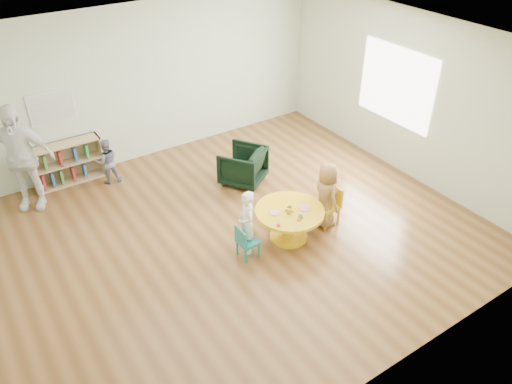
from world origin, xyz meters
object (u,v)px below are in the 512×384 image
Objects in this scene: kid_chair_left at (246,241)px; child_left at (247,223)px; adult_caretaker at (20,158)px; child_right at (326,195)px; kid_chair_right at (329,204)px; armchair at (243,166)px; activity_table at (289,219)px; toddler at (107,161)px; bookshelf at (66,163)px.

child_left is (0.09, 0.11, 0.22)m from kid_chair_left.
child_left is at bearing -23.92° from adult_caretaker.
child_right is at bearing 89.34° from kid_chair_left.
child_right is (-0.09, 0.00, 0.19)m from kid_chair_right.
child_left is at bearing 83.72° from kid_chair_right.
armchair is at bearing 13.80° from kid_chair_right.
adult_caretaker reaches higher than activity_table.
toddler is (-1.94, 1.28, 0.09)m from armchair.
bookshelf is 3.04m from armchair.
bookshelf is (-3.01, 3.41, 0.04)m from kid_chair_right.
bookshelf is 4.49m from child_right.
adult_caretaker is (-3.72, 3.00, 0.55)m from kid_chair_right.
adult_caretaker is at bearing 7.43° from toddler.
kid_chair_right is 4.81m from adult_caretaker.
toddler reaches higher than kid_chair_right.
adult_caretaker is (-1.29, 0.01, 0.47)m from toddler.
child_right reaches higher than child_left.
kid_chair_left is 1.45m from child_right.
activity_table is 0.75m from kid_chair_right.
adult_caretaker reaches higher than kid_chair_left.
activity_table is at bearing 46.75° from armchair.
child_left is at bearing 116.78° from toddler.
kid_chair_left is 3.72m from bookshelf.
bookshelf reaches higher than kid_chair_left.
armchair is (0.27, 1.70, -0.03)m from activity_table.
adult_caretaker reaches higher than toddler.
child_right reaches higher than kid_chair_left.
toddler reaches higher than kid_chair_left.
child_right is at bearing -11.89° from adult_caretaker.
armchair is (2.53, -1.70, -0.05)m from bookshelf.
toddler reaches higher than bookshelf.
kid_chair_left is 0.49× the size of child_right.
bookshelf reaches higher than kid_chair_right.
kid_chair_right is at bearing 100.30° from child_left.
activity_table is at bearing 90.31° from kid_chair_left.
kid_chair_right is 0.87× the size of armchair.
bookshelf is at bearing -67.97° from armchair.
toddler is at bearing 27.38° from adult_caretaker.
kid_chair_right is at bearing 89.35° from kid_chair_left.
child_right reaches higher than kid_chair_right.
bookshelf reaches higher than armchair.
activity_table is 0.70m from child_left.
kid_chair_left is 2.00m from armchair.
armchair is at bearing 148.25° from kid_chair_left.
child_left is at bearing 25.25° from armchair.
child_right is 0.59× the size of adult_caretaker.
kid_chair_right is 0.21m from child_right.
activity_table is 0.77m from kid_chair_left.
armchair is at bearing 164.04° from child_left.
kid_chair_left is at bearing 24.64° from armchair.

